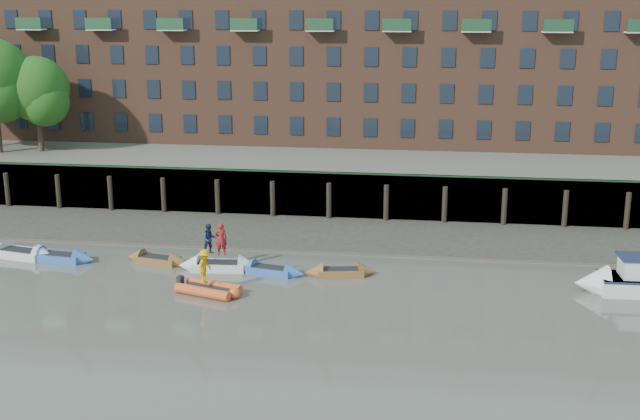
% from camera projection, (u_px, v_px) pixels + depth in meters
% --- Properties ---
extents(ground, '(220.00, 220.00, 0.00)m').
position_uv_depth(ground, '(220.00, 344.00, 35.65)').
color(ground, '#5D574F').
rests_on(ground, ground).
extents(foreshore, '(110.00, 8.00, 0.50)m').
position_uv_depth(foreshore, '(291.00, 233.00, 52.90)').
color(foreshore, '#3D382F').
rests_on(foreshore, ground).
extents(mud_band, '(110.00, 1.60, 0.10)m').
position_uv_depth(mud_band, '(282.00, 248.00, 49.64)').
color(mud_band, '#4C4336').
rests_on(mud_band, ground).
extents(river_wall, '(110.00, 1.23, 3.30)m').
position_uv_depth(river_wall, '(302.00, 194.00, 56.69)').
color(river_wall, '#2D2A26').
rests_on(river_wall, ground).
extents(bank_terrace, '(110.00, 28.00, 3.20)m').
position_uv_depth(bank_terrace, '(328.00, 158.00, 69.74)').
color(bank_terrace, '#5E594D').
rests_on(bank_terrace, ground).
extents(apartment_terrace, '(80.60, 15.56, 20.98)m').
position_uv_depth(apartment_terrace, '(329.00, 26.00, 67.88)').
color(apartment_terrace, brown).
rests_on(apartment_terrace, bank_terrace).
extents(rowboat_0, '(4.87, 2.27, 1.36)m').
position_uv_depth(rowboat_0, '(21.00, 253.00, 47.75)').
color(rowboat_0, silver).
rests_on(rowboat_0, ground).
extents(rowboat_1, '(4.53, 1.66, 1.29)m').
position_uv_depth(rowboat_1, '(59.00, 257.00, 47.09)').
color(rowboat_1, '#365FB7').
rests_on(rowboat_1, ground).
extents(rowboat_2, '(4.17, 1.97, 1.16)m').
position_uv_depth(rowboat_2, '(157.00, 260.00, 46.69)').
color(rowboat_2, brown).
rests_on(rowboat_2, ground).
extents(rowboat_3, '(4.74, 1.74, 1.35)m').
position_uv_depth(rowboat_3, '(219.00, 266.00, 45.51)').
color(rowboat_3, silver).
rests_on(rowboat_3, ground).
extents(rowboat_4, '(4.14, 1.96, 1.16)m').
position_uv_depth(rowboat_4, '(270.00, 270.00, 44.86)').
color(rowboat_4, '#365FB7').
rests_on(rowboat_4, ground).
extents(rowboat_5, '(4.10, 1.89, 1.15)m').
position_uv_depth(rowboat_5, '(340.00, 272.00, 44.56)').
color(rowboat_5, brown).
rests_on(rowboat_5, ground).
extents(rib_tender, '(3.59, 2.54, 0.61)m').
position_uv_depth(rib_tender, '(211.00, 289.00, 41.74)').
color(rib_tender, '#E05323').
rests_on(rib_tender, ground).
extents(motor_launch, '(6.36, 2.31, 2.59)m').
position_uv_depth(motor_launch, '(628.00, 281.00, 41.79)').
color(motor_launch, silver).
rests_on(motor_launch, ground).
extents(person_rower_a, '(0.78, 0.62, 1.87)m').
position_uv_depth(person_rower_a, '(221.00, 239.00, 45.09)').
color(person_rower_a, maroon).
rests_on(person_rower_a, rowboat_3).
extents(person_rower_b, '(1.07, 1.01, 1.74)m').
position_uv_depth(person_rower_b, '(210.00, 239.00, 45.31)').
color(person_rower_b, '#19233F').
rests_on(person_rower_b, rowboat_3).
extents(person_rib_crew, '(0.84, 1.27, 1.83)m').
position_uv_depth(person_rib_crew, '(205.00, 267.00, 41.51)').
color(person_rib_crew, orange).
rests_on(person_rib_crew, rib_tender).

